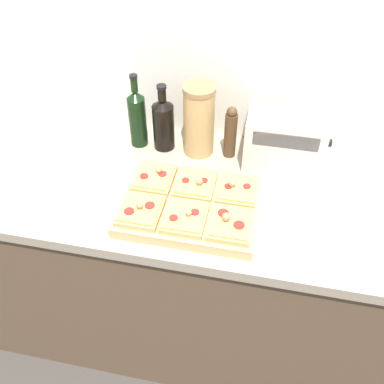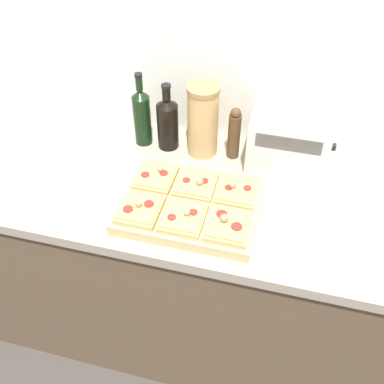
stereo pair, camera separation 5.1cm
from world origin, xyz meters
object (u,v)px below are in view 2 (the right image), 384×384
(cutting_board, at_px, (190,207))
(grain_jar_tall, at_px, (203,120))
(pepper_mill, at_px, (234,133))
(wine_bottle, at_px, (168,122))
(olive_oil_bottle, at_px, (142,116))
(toaster_oven, at_px, (288,142))

(cutting_board, distance_m, grain_jar_tall, 0.34)
(pepper_mill, bearing_deg, wine_bottle, 180.00)
(olive_oil_bottle, xyz_separation_m, pepper_mill, (0.35, -0.00, -0.02))
(wine_bottle, bearing_deg, olive_oil_bottle, 180.00)
(grain_jar_tall, distance_m, toaster_oven, 0.31)
(pepper_mill, distance_m, toaster_oven, 0.19)
(cutting_board, relative_size, wine_bottle, 1.69)
(olive_oil_bottle, bearing_deg, pepper_mill, -0.00)
(olive_oil_bottle, bearing_deg, toaster_oven, -0.09)
(grain_jar_tall, bearing_deg, wine_bottle, 180.00)
(olive_oil_bottle, relative_size, wine_bottle, 1.11)
(pepper_mill, bearing_deg, olive_oil_bottle, 180.00)
(pepper_mill, height_order, toaster_oven, pepper_mill)
(toaster_oven, bearing_deg, pepper_mill, 179.75)
(olive_oil_bottle, height_order, wine_bottle, olive_oil_bottle)
(cutting_board, bearing_deg, toaster_oven, 49.27)
(cutting_board, distance_m, olive_oil_bottle, 0.43)
(grain_jar_tall, bearing_deg, olive_oil_bottle, 180.00)
(wine_bottle, relative_size, toaster_oven, 0.88)
(olive_oil_bottle, bearing_deg, wine_bottle, -0.00)
(wine_bottle, height_order, grain_jar_tall, grain_jar_tall)
(cutting_board, relative_size, toaster_oven, 1.48)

